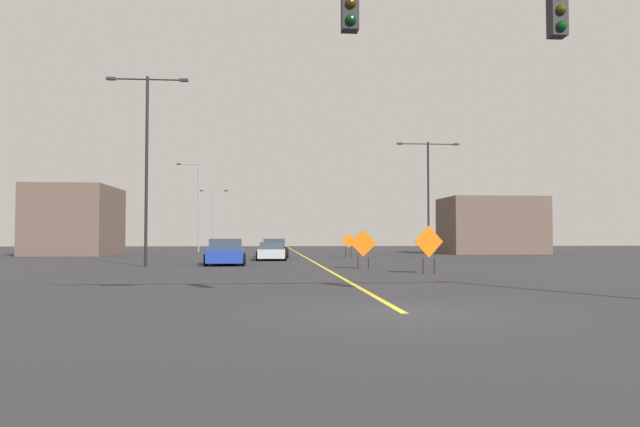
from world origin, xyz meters
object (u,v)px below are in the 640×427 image
Objects in this scene: street_lamp_mid_right at (197,203)px; car_blue_passing at (226,253)px; street_lamp_mid_left at (428,188)px; construction_sign_median_near at (429,244)px; car_silver_far at (272,251)px; traffic_signal_assembly at (560,44)px; construction_sign_right_lane at (362,239)px; street_lamp_far_right at (147,155)px; street_lamp_near_right at (214,214)px; construction_sign_left_shoulder at (348,242)px; construction_sign_median_far at (363,245)px; car_black_approaching at (274,249)px.

car_blue_passing is (5.13, -29.84, -4.46)m from street_lamp_mid_right.
street_lamp_mid_left is at bearing -43.41° from street_lamp_mid_right.
construction_sign_median_near is 0.45× the size of car_silver_far.
car_silver_far is at bearing 101.64° from traffic_signal_assembly.
street_lamp_mid_right is 4.36× the size of construction_sign_right_lane.
street_lamp_far_right is 40.27m from street_lamp_near_right.
traffic_signal_assembly is 2.96× the size of car_silver_far.
street_lamp_mid_left reaches higher than construction_sign_median_near.
car_silver_far is at bearing -77.81° from street_lamp_near_right.
construction_sign_median_near is (-5.42, -20.17, -4.01)m from street_lamp_mid_left.
car_blue_passing is (-8.36, -11.40, -0.47)m from construction_sign_left_shoulder.
street_lamp_far_right is at bearing 165.37° from construction_sign_median_far.
street_lamp_mid_left is at bearing 79.64° from traffic_signal_assembly.
car_black_approaching is (-7.87, -6.98, -0.70)m from construction_sign_right_lane.
street_lamp_near_right is 24.54m from construction_sign_right_lane.
street_lamp_near_right is 29.87m from construction_sign_left_shoulder.
street_lamp_far_right reaches higher than car_blue_passing.
traffic_signal_assembly is 13.55m from construction_sign_median_near.
construction_sign_median_near reaches higher than construction_sign_median_far.
street_lamp_near_right reaches higher than construction_sign_median_near.
car_silver_far is (6.57, 8.75, -5.23)m from street_lamp_far_right.
street_lamp_far_right reaches higher than traffic_signal_assembly.
construction_sign_right_lane is at bearing 55.10° from street_lamp_far_right.
street_lamp_mid_right is 2.21× the size of car_blue_passing.
street_lamp_mid_left is 18.93m from car_blue_passing.
car_black_approaching is at bearing -138.44° from construction_sign_right_lane.
traffic_signal_assembly is 33.54m from street_lamp_mid_left.
construction_sign_left_shoulder is (13.49, -18.44, -3.99)m from street_lamp_mid_right.
traffic_signal_assembly is 1.43× the size of street_lamp_mid_right.
street_lamp_mid_right is 36.88m from construction_sign_median_far.
street_lamp_mid_right is 20.01m from car_black_approaching.
street_lamp_mid_right is (-1.15, 31.76, -0.68)m from street_lamp_far_right.
construction_sign_right_lane is (15.72, -10.88, -3.78)m from street_lamp_mid_right.
traffic_signal_assembly reaches higher than construction_sign_left_shoulder.
construction_sign_median_near is 21.84m from car_black_approaching.
traffic_signal_assembly is 1.85× the size of street_lamp_near_right.
traffic_signal_assembly reaches higher than construction_sign_median_near.
street_lamp_near_right is at bearing 104.76° from car_black_approaching.
construction_sign_right_lane is 0.47× the size of car_silver_far.
street_lamp_far_right is 1.38× the size of street_lamp_near_right.
car_silver_far is 1.06× the size of car_black_approaching.
construction_sign_left_shoulder is at bearing 38.40° from car_silver_far.
car_silver_far is at bearing 112.44° from construction_sign_median_near.
street_lamp_mid_right is at bearing 109.24° from construction_sign_median_far.
traffic_signal_assembly is 61.38m from street_lamp_near_right.
construction_sign_left_shoulder reaches higher than car_black_approaching.
construction_sign_median_near is 12.74m from car_blue_passing.
construction_sign_right_lane reaches higher than car_silver_far.
car_blue_passing is (-10.59, -18.96, -0.67)m from construction_sign_right_lane.
traffic_signal_assembly is at bearing -92.74° from construction_sign_median_near.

